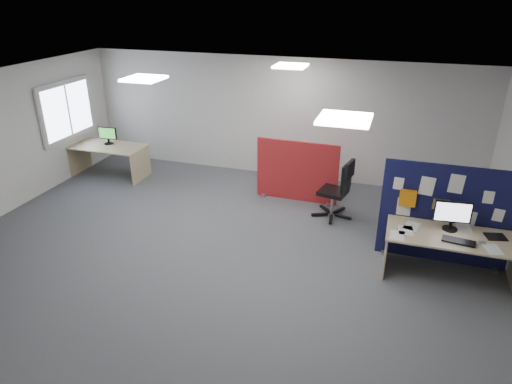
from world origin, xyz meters
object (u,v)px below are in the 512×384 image
(navy_divider, at_px, (444,215))
(office_chair, at_px, (340,186))
(second_desk, at_px, (109,152))
(red_divider, at_px, (297,172))
(main_desk, at_px, (451,244))
(monitor_main, at_px, (453,214))
(monitor_second, at_px, (108,135))

(navy_divider, relative_size, office_chair, 1.72)
(office_chair, bearing_deg, second_desk, -173.56)
(navy_divider, relative_size, second_desk, 1.16)
(red_divider, xyz_separation_m, second_desk, (-4.44, 0.02, -0.07))
(navy_divider, height_order, red_divider, navy_divider)
(navy_divider, height_order, main_desk, navy_divider)
(second_desk, bearing_deg, office_chair, -5.98)
(main_desk, bearing_deg, second_desk, 164.59)
(second_desk, relative_size, office_chair, 1.48)
(monitor_main, distance_m, red_divider, 3.35)
(red_divider, distance_m, monitor_second, 4.49)
(main_desk, xyz_separation_m, monitor_main, (-0.05, 0.14, 0.42))
(monitor_main, relative_size, red_divider, 0.31)
(red_divider, distance_m, second_desk, 4.44)
(red_divider, bearing_deg, monitor_second, -179.79)
(navy_divider, relative_size, main_desk, 1.05)
(second_desk, height_order, monitor_second, monitor_second)
(red_divider, relative_size, second_desk, 0.99)
(red_divider, xyz_separation_m, office_chair, (0.94, -0.54, 0.03))
(red_divider, height_order, second_desk, red_divider)
(navy_divider, xyz_separation_m, monitor_main, (0.07, -0.30, 0.16))
(main_desk, bearing_deg, monitor_second, 164.09)
(main_desk, relative_size, red_divider, 1.12)
(second_desk, bearing_deg, monitor_main, -14.46)
(monitor_main, xyz_separation_m, second_desk, (-7.21, 1.86, -0.43))
(navy_divider, bearing_deg, monitor_second, 167.12)
(monitor_main, height_order, second_desk, monitor_main)
(monitor_main, bearing_deg, red_divider, 140.44)
(second_desk, distance_m, monitor_second, 0.40)
(navy_divider, distance_m, second_desk, 7.31)
(navy_divider, relative_size, red_divider, 1.17)
(main_desk, xyz_separation_m, monitor_second, (-7.30, 2.08, 0.39))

